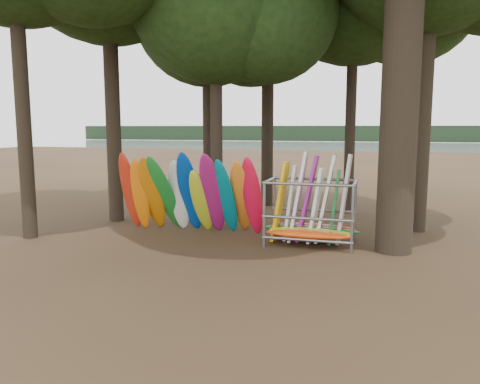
# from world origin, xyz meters

# --- Properties ---
(ground) EXTENTS (120.00, 120.00, 0.00)m
(ground) POSITION_xyz_m (0.00, 0.00, 0.00)
(ground) COLOR #47331E
(ground) RESTS_ON ground
(lake) EXTENTS (160.00, 160.00, 0.00)m
(lake) POSITION_xyz_m (0.00, 60.00, 0.00)
(lake) COLOR gray
(lake) RESTS_ON ground
(far_shore) EXTENTS (160.00, 4.00, 4.00)m
(far_shore) POSITION_xyz_m (0.00, 110.00, 2.00)
(far_shore) COLOR black
(far_shore) RESTS_ON ground
(oak_1) EXTENTS (7.42, 7.42, 11.80)m
(oak_1) POSITION_xyz_m (-2.84, 5.88, 8.55)
(oak_1) COLOR black
(oak_1) RESTS_ON ground
(kayak_row) EXTENTS (5.23, 2.30, 2.98)m
(kayak_row) POSITION_xyz_m (-1.62, 0.83, 1.32)
(kayak_row) COLOR red
(kayak_row) RESTS_ON ground
(storage_rack) EXTENTS (3.01, 1.60, 2.90)m
(storage_rack) POSITION_xyz_m (2.51, 0.49, 0.96)
(storage_rack) COLOR gray
(storage_rack) RESTS_ON ground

